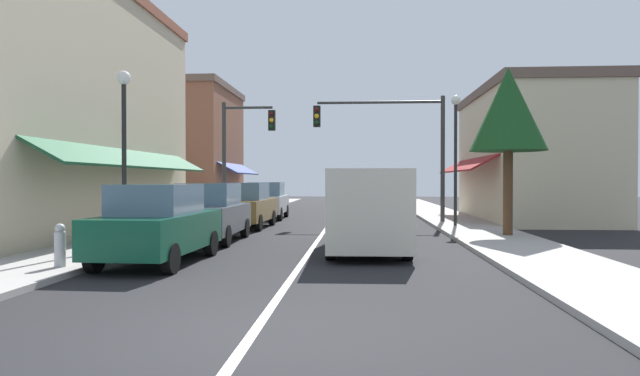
% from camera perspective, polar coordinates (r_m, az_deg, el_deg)
% --- Properties ---
extents(ground_plane, '(80.00, 80.00, 0.00)m').
position_cam_1_polar(ground_plane, '(24.60, 1.05, -3.55)').
color(ground_plane, black).
extents(sidewalk_left, '(2.60, 56.00, 0.12)m').
position_cam_1_polar(sidewalk_left, '(25.48, -11.42, -3.28)').
color(sidewalk_left, '#A39E99').
rests_on(sidewalk_left, ground).
extents(sidewalk_right, '(2.60, 56.00, 0.12)m').
position_cam_1_polar(sidewalk_right, '(24.92, 13.81, -3.38)').
color(sidewalk_right, '#A39E99').
rests_on(sidewalk_right, ground).
extents(lane_center_stripe, '(0.14, 52.00, 0.01)m').
position_cam_1_polar(lane_center_stripe, '(24.60, 1.05, -3.54)').
color(lane_center_stripe, silver).
rests_on(lane_center_stripe, ground).
extents(storefront_left_block, '(6.42, 14.20, 8.70)m').
position_cam_1_polar(storefront_left_block, '(21.48, -25.90, 7.37)').
color(storefront_left_block, '#BCAD8E').
rests_on(storefront_left_block, ground).
extents(storefront_right_block, '(6.09, 10.20, 6.10)m').
position_cam_1_polar(storefront_right_block, '(27.67, 20.66, 3.22)').
color(storefront_right_block, beige).
rests_on(storefront_right_block, ground).
extents(storefront_far_left, '(7.16, 8.20, 7.77)m').
position_cam_1_polar(storefront_far_left, '(36.26, -13.65, 3.97)').
color(storefront_far_left, brown).
rests_on(storefront_far_left, ground).
extents(parked_car_nearest_left, '(1.88, 4.15, 1.77)m').
position_cam_1_polar(parked_car_nearest_left, '(12.95, -16.20, -3.58)').
color(parked_car_nearest_left, '#0F4C33').
rests_on(parked_car_nearest_left, ground).
extents(parked_car_second_left, '(1.81, 4.12, 1.77)m').
position_cam_1_polar(parked_car_second_left, '(17.16, -11.16, -2.50)').
color(parked_car_second_left, '#4C5156').
rests_on(parked_car_second_left, ground).
extents(parked_car_third_left, '(1.87, 4.14, 1.77)m').
position_cam_1_polar(parked_car_third_left, '(21.92, -7.60, -1.78)').
color(parked_car_third_left, brown).
rests_on(parked_car_third_left, ground).
extents(parked_car_far_left, '(1.86, 4.14, 1.77)m').
position_cam_1_polar(parked_car_far_left, '(27.09, -5.45, -1.29)').
color(parked_car_far_left, '#B7BABF').
rests_on(parked_car_far_left, ground).
extents(van_in_lane, '(2.08, 5.22, 2.12)m').
position_cam_1_polar(van_in_lane, '(14.60, 4.78, -2.01)').
color(van_in_lane, beige).
rests_on(van_in_lane, ground).
extents(traffic_signal_mast_arm, '(5.57, 0.50, 5.44)m').
position_cam_1_polar(traffic_signal_mast_arm, '(24.01, 7.73, 5.32)').
color(traffic_signal_mast_arm, '#333333').
rests_on(traffic_signal_mast_arm, ground).
extents(traffic_signal_left_corner, '(2.44, 0.50, 5.37)m').
position_cam_1_polar(traffic_signal_left_corner, '(25.30, -8.08, 4.49)').
color(traffic_signal_left_corner, '#333333').
rests_on(traffic_signal_left_corner, ground).
extents(street_lamp_left_near, '(0.36, 0.36, 4.71)m').
position_cam_1_polar(street_lamp_left_near, '(15.49, -19.37, 5.64)').
color(street_lamp_left_near, black).
rests_on(street_lamp_left_near, ground).
extents(street_lamp_right_mid, '(0.36, 0.36, 5.11)m').
position_cam_1_polar(street_lamp_right_mid, '(22.05, 13.67, 4.80)').
color(street_lamp_right_mid, black).
rests_on(street_lamp_right_mid, ground).
extents(tree_right_near, '(2.41, 2.41, 5.45)m').
position_cam_1_polar(tree_right_near, '(18.84, 18.66, 7.50)').
color(tree_right_near, '#4C331E').
rests_on(tree_right_near, ground).
extents(fire_hydrant, '(0.22, 0.22, 0.87)m').
position_cam_1_polar(fire_hydrant, '(12.42, -25.00, -5.33)').
color(fire_hydrant, '#B2B2B7').
rests_on(fire_hydrant, ground).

